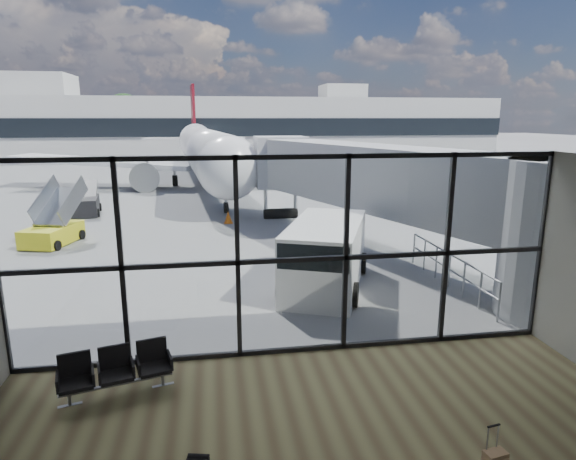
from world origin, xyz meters
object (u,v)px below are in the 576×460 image
object	(u,v)px
airliner	(205,151)
belt_loader	(86,204)
service_van	(325,255)
mobile_stairs	(53,231)
seating_row	(116,368)

from	to	relation	value
airliner	belt_loader	bearing A→B (deg)	-123.59
airliner	service_van	bearing A→B (deg)	-86.66
mobile_stairs	airliner	bearing A→B (deg)	86.80
service_van	belt_loader	xyz separation A→B (m)	(-10.35, 13.68, -0.51)
service_van	mobile_stairs	bearing A→B (deg)	166.92
airliner	mobile_stairs	bearing A→B (deg)	-113.90
service_van	belt_loader	size ratio (longest dim) A/B	1.38
seating_row	service_van	world-z (taller)	service_van
service_van	airliner	bearing A→B (deg)	120.45
belt_loader	mobile_stairs	world-z (taller)	mobile_stairs
seating_row	service_van	bearing A→B (deg)	29.43
service_van	mobile_stairs	size ratio (longest dim) A/B	1.54
airliner	belt_loader	size ratio (longest dim) A/B	9.01
belt_loader	seating_row	bearing A→B (deg)	-83.79
seating_row	belt_loader	bearing A→B (deg)	90.07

